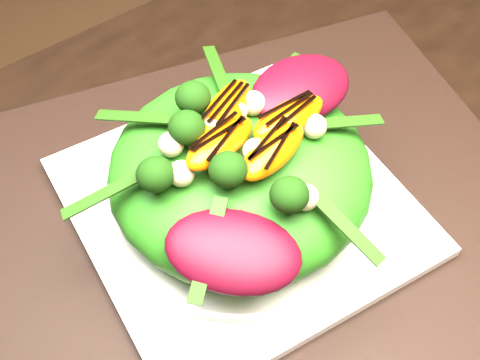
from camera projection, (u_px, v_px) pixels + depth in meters
placemat at (240, 210)px, 0.58m from camera, size 0.62×0.53×0.00m
plate_base at (240, 205)px, 0.57m from camera, size 0.31×0.31×0.01m
salad_bowl at (240, 196)px, 0.56m from camera, size 0.27×0.27×0.02m
lettuce_mound at (240, 171)px, 0.54m from camera, size 0.28×0.28×0.08m
radicchio_leaf at (302, 88)px, 0.54m from camera, size 0.10×0.07×0.02m
orange_segment at (233, 127)px, 0.50m from camera, size 0.07×0.03×0.02m
broccoli_floret at (142, 151)px, 0.48m from camera, size 0.05×0.05×0.04m
macadamia_nut at (313, 148)px, 0.49m from camera, size 0.03×0.03×0.02m
balsamic_drizzle at (233, 118)px, 0.49m from camera, size 0.05×0.01×0.00m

